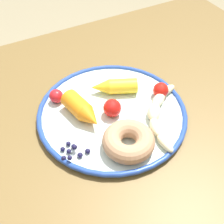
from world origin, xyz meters
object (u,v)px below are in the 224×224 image
Objects in this scene: dining_table at (99,146)px; carrot_yellow at (114,87)px; plate at (112,113)px; banana at (159,113)px; tomato_near at (113,108)px; donut at (129,141)px; carrot_orange at (82,110)px; blueberry_pile at (73,151)px; tomato_mid at (160,90)px; tomato_far at (56,96)px.

carrot_yellow is at bearing 40.30° from dining_table.
plate is 0.11m from banana.
dining_table is 10.68× the size of carrot_yellow.
tomato_near is (-0.00, -0.01, 0.02)m from plate.
donut reaches higher than carrot_yellow.
donut is at bearing -77.15° from dining_table.
banana is at bearing -36.70° from plate.
blueberry_pile is at bearing -125.09° from carrot_orange.
plate is 3.20× the size of donut.
carrot_yellow is at bearing 146.31° from tomato_mid.
dining_table is at bearing 155.58° from banana.
tomato_near reaches higher than carrot_yellow.
carrot_yellow reaches higher than dining_table.
carrot_orange is 0.13m from donut.
plate is at bearing -121.94° from carrot_yellow.
banana is at bearing -28.16° from carrot_orange.
banana is 0.07m from tomato_mid.
dining_table is 0.15m from blueberry_pile.
dining_table is 0.17m from tomato_far.
plate is at bearing -43.33° from tomato_far.
carrot_orange is 2.81× the size of tomato_near.
dining_table is 30.34× the size of tomato_near.
donut is at bearing -108.26° from carrot_yellow.
tomato_far is at bearing 139.57° from banana.
plate is 0.13m from tomato_mid.
carrot_yellow and tomato_mid have the same top height.
carrot_orange is at bearing 158.18° from tomato_near.
tomato_near is at bearing -1.88° from dining_table.
dining_table is 0.16m from donut.
tomato_near is at bearing -178.42° from tomato_mid.
dining_table is at bearing 102.85° from donut.
banana is at bearing -67.97° from carrot_yellow.
dining_table is at bearing 178.12° from tomato_near.
carrot_yellow is at bearing 37.74° from blueberry_pile.
banana reaches higher than dining_table.
tomato_near is at bearing 81.36° from donut.
plate is 0.03m from tomato_near.
blueberry_pile is (-0.13, -0.07, 0.01)m from plate.
banana is 1.55× the size of donut.
carrot_orange reaches higher than banana.
tomato_mid is (0.13, 0.00, -0.00)m from tomato_near.
tomato_near is at bearing 25.71° from blueberry_pile.
carrot_yellow is at bearing 112.03° from banana.
plate is (0.04, 0.01, 0.10)m from dining_table.
tomato_near reaches higher than dining_table.
tomato_far is (-0.10, 0.10, -0.00)m from tomato_near.
tomato_mid is (0.04, 0.06, 0.01)m from banana.
dining_table is 3.62× the size of plate.
plate is at bearing 143.30° from banana.
plate is 2.98× the size of carrot_orange.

